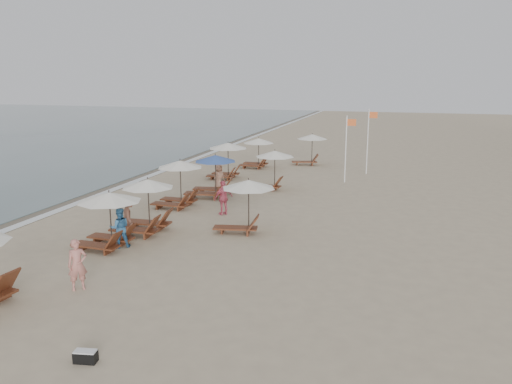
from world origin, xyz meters
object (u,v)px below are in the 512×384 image
(lounger_station_6, at_px, (256,152))
(beachgoer_mid_b, at_px, (129,217))
(inland_station_2, at_px, (309,145))
(beachgoer_mid_a, at_px, (120,228))
(lounger_station_3, at_px, (177,183))
(lounger_station_5, at_px, (226,158))
(beachgoer_far_b, at_px, (219,177))
(beachgoer_far_a, at_px, (224,198))
(flag_pole_near, at_px, (347,145))
(duffel_bag, at_px, (85,356))
(inland_station_1, at_px, (272,164))
(lounger_station_1, at_px, (106,218))
(beachgoer_near, at_px, (77,265))
(inland_station_0, at_px, (244,199))
(lounger_station_4, at_px, (211,177))

(lounger_station_6, distance_m, beachgoer_mid_b, 17.05)
(lounger_station_6, height_order, inland_station_2, inland_station_2)
(inland_station_2, height_order, beachgoer_mid_a, inland_station_2)
(lounger_station_3, distance_m, lounger_station_6, 11.95)
(lounger_station_3, distance_m, lounger_station_5, 7.57)
(lounger_station_6, height_order, beachgoer_far_b, lounger_station_6)
(lounger_station_5, distance_m, beachgoer_far_a, 8.78)
(beachgoer_mid_a, xyz_separation_m, flag_pole_near, (6.58, 14.90, 1.49))
(lounger_station_6, bearing_deg, duffel_bag, -81.73)
(lounger_station_5, relative_size, beachgoer_far_a, 1.57)
(beachgoer_far_a, bearing_deg, inland_station_1, -145.62)
(lounger_station_1, relative_size, beachgoer_mid_b, 1.48)
(beachgoer_near, bearing_deg, lounger_station_5, 51.59)
(inland_station_2, xyz_separation_m, beachgoer_mid_b, (-3.50, -19.31, -0.58))
(beachgoer_mid_a, distance_m, beachgoer_mid_b, 1.24)
(beachgoer_mid_b, xyz_separation_m, duffel_bag, (3.88, -8.66, -0.72))
(inland_station_0, distance_m, beachgoer_far_a, 3.10)
(lounger_station_5, bearing_deg, inland_station_0, -66.19)
(inland_station_1, distance_m, beachgoer_mid_b, 10.89)
(lounger_station_3, xyz_separation_m, beachgoer_mid_b, (0.32, -5.11, -0.34))
(lounger_station_4, bearing_deg, inland_station_2, 75.10)
(inland_station_0, distance_m, flag_pole_near, 12.05)
(beachgoer_far_a, distance_m, duffel_bag, 13.17)
(lounger_station_3, relative_size, beachgoer_near, 1.55)
(beachgoer_mid_b, relative_size, beachgoer_far_a, 1.06)
(lounger_station_4, xyz_separation_m, beachgoer_far_b, (-0.14, 1.56, -0.30))
(lounger_station_4, xyz_separation_m, lounger_station_6, (-0.28, 9.29, 0.06))
(beachgoer_far_a, relative_size, duffel_bag, 2.91)
(lounger_station_5, height_order, beachgoer_mid_a, lounger_station_5)
(beachgoer_near, relative_size, flag_pole_near, 0.39)
(lounger_station_1, height_order, inland_station_1, inland_station_1)
(lounger_station_4, distance_m, beachgoer_mid_a, 8.97)
(inland_station_0, distance_m, inland_station_2, 17.35)
(beachgoer_near, xyz_separation_m, beachgoer_mid_a, (-0.92, 3.91, -0.03))
(lounger_station_3, distance_m, beachgoer_far_b, 4.28)
(lounger_station_5, xyz_separation_m, beachgoer_far_b, (0.82, -3.35, -0.55))
(inland_station_0, relative_size, beachgoer_far_a, 1.60)
(lounger_station_4, height_order, beachgoer_far_b, lounger_station_4)
(inland_station_0, bearing_deg, beachgoer_far_a, 126.34)
(lounger_station_5, height_order, inland_station_1, lounger_station_5)
(lounger_station_4, relative_size, beachgoer_far_a, 1.68)
(duffel_bag, relative_size, flag_pole_near, 0.14)
(beachgoer_far_b, bearing_deg, inland_station_1, -40.52)
(inland_station_0, height_order, beachgoer_near, inland_station_0)
(inland_station_0, relative_size, beachgoer_far_b, 1.73)
(lounger_station_3, xyz_separation_m, lounger_station_6, (0.46, 11.94, -0.09))
(lounger_station_3, distance_m, beachgoer_mid_b, 5.13)
(beachgoer_far_a, bearing_deg, lounger_station_5, -119.67)
(beachgoer_near, bearing_deg, inland_station_2, 40.65)
(lounger_station_4, distance_m, lounger_station_6, 9.29)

